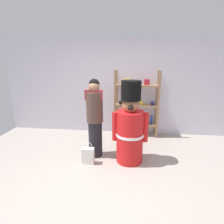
# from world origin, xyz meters

# --- Properties ---
(ground_plane) EXTENTS (6.40, 6.40, 0.00)m
(ground_plane) POSITION_xyz_m (0.00, 0.00, 0.00)
(ground_plane) COLOR #9E9389
(back_wall) EXTENTS (6.40, 0.12, 2.60)m
(back_wall) POSITION_xyz_m (0.00, 2.20, 1.30)
(back_wall) COLOR silver
(back_wall) RESTS_ON ground_plane
(merchandise_shelf) EXTENTS (1.15, 0.35, 1.74)m
(merchandise_shelf) POSITION_xyz_m (0.45, 1.98, 0.86)
(merchandise_shelf) COLOR #93704C
(merchandise_shelf) RESTS_ON ground_plane
(teddy_bear_guard) EXTENTS (0.70, 0.55, 1.62)m
(teddy_bear_guard) POSITION_xyz_m (0.31, 0.60, 0.70)
(teddy_bear_guard) COLOR red
(teddy_bear_guard) RESTS_ON ground_plane
(person_shopper) EXTENTS (0.35, 0.34, 1.63)m
(person_shopper) POSITION_xyz_m (-0.41, 0.74, 0.86)
(person_shopper) COLOR black
(person_shopper) RESTS_ON ground_plane
(shopping_bag) EXTENTS (0.24, 0.12, 0.45)m
(shopping_bag) POSITION_xyz_m (-0.50, 0.41, 0.17)
(shopping_bag) COLOR silver
(shopping_bag) RESTS_ON ground_plane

